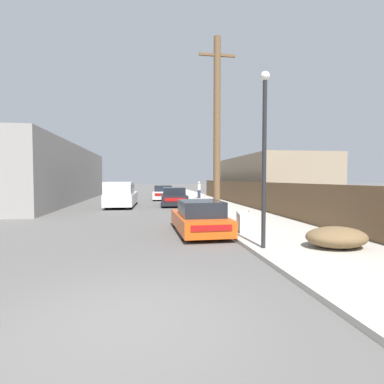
{
  "coord_description": "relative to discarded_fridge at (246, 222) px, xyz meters",
  "views": [
    {
      "loc": [
        0.32,
        -4.32,
        2.09
      ],
      "look_at": [
        2.25,
        8.53,
        1.5
      ],
      "focal_mm": 28.0,
      "sensor_mm": 36.0,
      "label": 1
    }
  ],
  "objects": [
    {
      "name": "wooden_fence",
      "position": [
        3.21,
        8.17,
        0.54
      ],
      "size": [
        0.08,
        30.88,
        1.74
      ],
      "primitive_type": "cube",
      "color": "brown",
      "rests_on": "sidewalk_curb"
    },
    {
      "name": "discarded_fridge",
      "position": [
        0.0,
        0.0,
        0.0
      ],
      "size": [
        0.94,
        1.71,
        0.68
      ],
      "rotation": [
        0.0,
        0.0,
        -0.21
      ],
      "color": "silver",
      "rests_on": "sidewalk_curb"
    },
    {
      "name": "car_parked_mid",
      "position": [
        -1.71,
        12.01,
        0.2
      ],
      "size": [
        2.09,
        4.63,
        1.39
      ],
      "rotation": [
        0.0,
        0.0,
        -0.05
      ],
      "color": "black",
      "rests_on": "ground"
    },
    {
      "name": "utility_pole",
      "position": [
        -0.28,
        3.7,
        4.21
      ],
      "size": [
        1.8,
        0.34,
        8.89
      ],
      "color": "brown",
      "rests_on": "sidewalk_curb"
    },
    {
      "name": "pedestrian",
      "position": [
        1.38,
        18.36,
        0.53
      ],
      "size": [
        0.34,
        0.34,
        1.68
      ],
      "color": "#282D42",
      "rests_on": "sidewalk_curb"
    },
    {
      "name": "ground_plane",
      "position": [
        -4.04,
        -6.55,
        -0.45
      ],
      "size": [
        220.0,
        220.0,
        0.0
      ],
      "primitive_type": "plane",
      "color": "#595654"
    },
    {
      "name": "parked_sports_car_red",
      "position": [
        -1.75,
        0.31,
        0.13
      ],
      "size": [
        1.8,
        4.29,
        1.26
      ],
      "rotation": [
        0.0,
        0.0,
        0.02
      ],
      "color": "#E05114",
      "rests_on": "ground"
    },
    {
      "name": "pickup_truck",
      "position": [
        -5.59,
        11.2,
        0.47
      ],
      "size": [
        2.15,
        5.78,
        1.84
      ],
      "rotation": [
        0.0,
        0.0,
        3.1
      ],
      "color": "silver",
      "rests_on": "ground"
    },
    {
      "name": "building_right_house",
      "position": [
        7.19,
        16.31,
        1.55
      ],
      "size": [
        6.0,
        16.03,
        3.99
      ],
      "primitive_type": "cube",
      "color": "gray",
      "rests_on": "ground"
    },
    {
      "name": "car_parked_far",
      "position": [
        -2.13,
        18.58,
        0.21
      ],
      "size": [
        2.26,
        4.84,
        1.4
      ],
      "rotation": [
        0.0,
        0.0,
        -0.08
      ],
      "color": "silver",
      "rests_on": "ground"
    },
    {
      "name": "street_lamp",
      "position": [
        -0.47,
        -2.87,
        2.52
      ],
      "size": [
        0.26,
        0.26,
        4.92
      ],
      "color": "#232326",
      "rests_on": "sidewalk_curb"
    },
    {
      "name": "sidewalk_curb",
      "position": [
        1.26,
        16.95,
        -0.39
      ],
      "size": [
        4.2,
        63.0,
        0.12
      ],
      "primitive_type": "cube",
      "color": "#ADA89E",
      "rests_on": "ground"
    },
    {
      "name": "building_left_block",
      "position": [
        -13.0,
        17.46,
        2.0
      ],
      "size": [
        7.0,
        23.85,
        4.89
      ],
      "primitive_type": "cube",
      "color": "gray",
      "rests_on": "ground"
    },
    {
      "name": "brush_pile",
      "position": [
        1.59,
        -3.16,
        -0.03
      ],
      "size": [
        1.75,
        1.34,
        0.6
      ],
      "color": "brown",
      "rests_on": "sidewalk_curb"
    }
  ]
}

